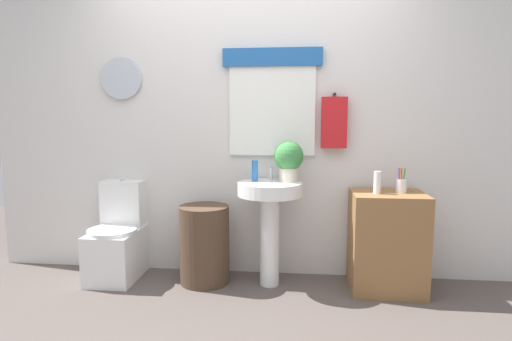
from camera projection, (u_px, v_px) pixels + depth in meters
ground_plane at (229, 341)px, 2.41m from camera, size 8.00×8.00×0.00m
back_wall at (251, 117)px, 3.38m from camera, size 4.40×0.18×2.60m
toilet at (118, 241)px, 3.35m from camera, size 0.38×0.51×0.80m
laundry_hamper at (204, 244)px, 3.24m from camera, size 0.39×0.39×0.61m
pedestal_sink at (270, 210)px, 3.15m from camera, size 0.49×0.49×0.81m
faucet at (271, 174)px, 3.24m from camera, size 0.03×0.03×0.10m
wooden_cabinet at (387, 242)px, 3.09m from camera, size 0.53×0.44×0.74m
soap_bottle at (255, 171)px, 3.18m from camera, size 0.05×0.05×0.16m
potted_plant at (289, 159)px, 3.15m from camera, size 0.23×0.23×0.31m
lotion_bottle at (377, 182)px, 3.00m from camera, size 0.05×0.05×0.17m
toothbrush_cup at (401, 185)px, 3.05m from camera, size 0.08×0.08×0.19m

